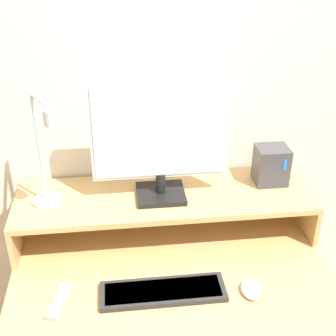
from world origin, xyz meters
TOP-DOWN VIEW (x-y plane):
  - wall_back at (0.00, 0.77)m, footprint 6.00×0.05m
  - desk at (0.00, 0.37)m, footprint 1.09×0.73m
  - monitor_shelf at (0.00, 0.57)m, footprint 1.09×0.33m
  - monitor at (-0.01, 0.56)m, footprint 0.48×0.16m
  - desk_lamp at (-0.39, 0.51)m, footprint 0.15×0.21m
  - router_dock at (0.41, 0.61)m, footprint 0.12×0.11m
  - keyboard at (-0.04, 0.23)m, footprint 0.41×0.12m
  - mouse at (0.24, 0.20)m, footprint 0.07×0.09m
  - remote_control at (-0.37, 0.23)m, footprint 0.08×0.15m

SIDE VIEW (x-z plane):
  - desk at x=0.00m, z-range 0.15..0.90m
  - remote_control at x=-0.37m, z-range 0.76..0.77m
  - keyboard at x=-0.04m, z-range 0.76..0.78m
  - mouse at x=0.24m, z-range 0.76..0.78m
  - monitor_shelf at x=0.00m, z-range 0.81..0.98m
  - router_dock at x=0.41m, z-range 0.92..1.07m
  - desk_lamp at x=-0.39m, z-range 0.93..1.34m
  - monitor at x=-0.01m, z-range 0.94..1.38m
  - wall_back at x=0.00m, z-range 0.00..2.50m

